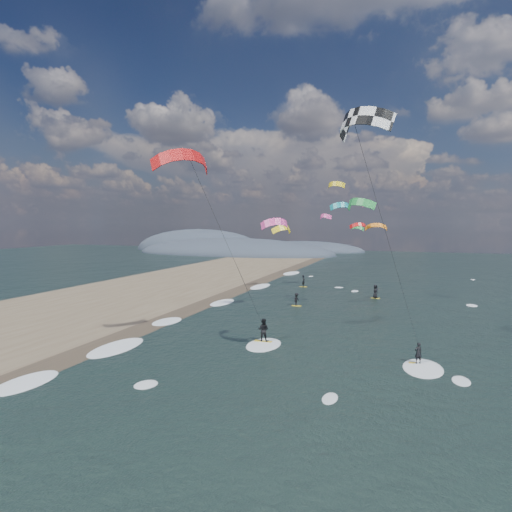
% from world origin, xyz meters
% --- Properties ---
extents(ground, '(260.00, 260.00, 0.00)m').
position_xyz_m(ground, '(0.00, 0.00, 0.00)').
color(ground, black).
rests_on(ground, ground).
extents(sand_strip, '(26.00, 240.00, 0.00)m').
position_xyz_m(sand_strip, '(-24.00, 10.00, 0.00)').
color(sand_strip, brown).
rests_on(sand_strip, ground).
extents(wet_sand_strip, '(3.00, 240.00, 0.00)m').
position_xyz_m(wet_sand_strip, '(-12.00, 10.00, 0.00)').
color(wet_sand_strip, '#382D23').
rests_on(wet_sand_strip, ground).
extents(coastal_hills, '(80.00, 41.00, 15.00)m').
position_xyz_m(coastal_hills, '(-44.84, 107.86, 0.00)').
color(coastal_hills, '#3D4756').
rests_on(coastal_hills, ground).
extents(kitesurfer_near_a, '(7.51, 9.08, 16.61)m').
position_xyz_m(kitesurfer_near_a, '(8.68, 4.98, 12.12)').
color(kitesurfer_near_a, yellow).
rests_on(kitesurfer_near_a, ground).
extents(kitesurfer_near_b, '(7.05, 9.49, 15.37)m').
position_xyz_m(kitesurfer_near_b, '(-2.56, 7.03, 10.30)').
color(kitesurfer_near_b, yellow).
rests_on(kitesurfer_near_b, ground).
extents(far_kitesurfers, '(12.10, 15.68, 1.78)m').
position_xyz_m(far_kitesurfers, '(1.34, 33.57, 0.85)').
color(far_kitesurfers, yellow).
rests_on(far_kitesurfers, ground).
extents(bg_kite_field, '(14.56, 74.97, 8.75)m').
position_xyz_m(bg_kite_field, '(0.63, 55.36, 11.15)').
color(bg_kite_field, teal).
rests_on(bg_kite_field, ground).
extents(shoreline_surf, '(2.40, 79.40, 0.11)m').
position_xyz_m(shoreline_surf, '(-10.80, 14.75, 0.00)').
color(shoreline_surf, white).
rests_on(shoreline_surf, ground).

